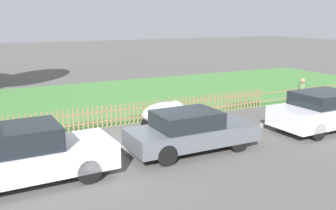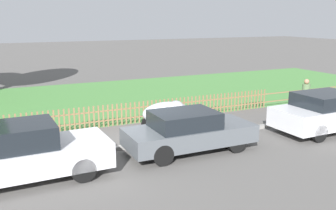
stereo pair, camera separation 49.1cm
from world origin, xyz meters
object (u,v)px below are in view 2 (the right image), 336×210
Objects in this scene: parked_car_black_saloon at (19,153)px; parked_car_navy_estate at (188,131)px; pedestrian_by_lamp at (306,95)px; covered_motorcycle at (168,112)px; parked_car_red_compact at (328,112)px.

parked_car_black_saloon is 5.08m from parked_car_navy_estate.
covered_motorcycle is at bearing 115.10° from pedestrian_by_lamp.
parked_car_red_compact is (10.96, -0.07, -0.02)m from parked_car_black_saloon.
parked_car_red_compact reaches higher than parked_car_navy_estate.
parked_car_navy_estate is (5.08, 0.17, -0.10)m from parked_car_black_saloon.
parked_car_navy_estate is 2.09× the size of covered_motorcycle.
parked_car_red_compact is 2.16m from pedestrian_by_lamp.
parked_car_black_saloon reaches higher than parked_car_navy_estate.
covered_motorcycle is (5.54, 2.77, -0.13)m from parked_car_black_saloon.
pedestrian_by_lamp is (6.22, -0.84, 0.28)m from covered_motorcycle.
parked_car_red_compact is at bearing -2.55° from parked_car_navy_estate.
pedestrian_by_lamp is at bearing 14.51° from parked_car_navy_estate.
parked_car_navy_estate is 6.92m from pedestrian_by_lamp.
pedestrian_by_lamp is (0.80, 2.00, 0.18)m from parked_car_red_compact.
parked_car_black_saloon is at bearing 178.25° from parked_car_red_compact.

